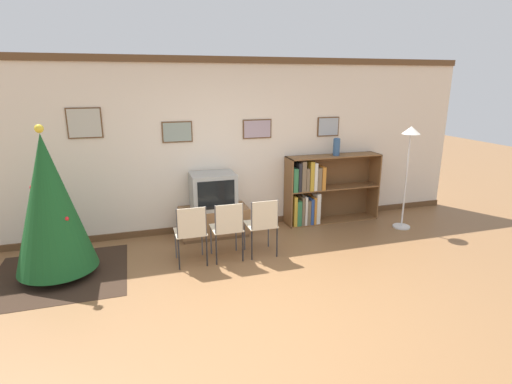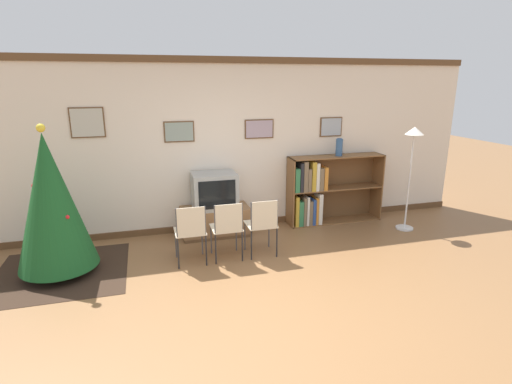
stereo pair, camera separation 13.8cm
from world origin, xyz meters
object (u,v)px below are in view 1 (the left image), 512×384
vase (337,147)px  folding_chair_right (262,224)px  television (213,191)px  tv_console (214,221)px  standing_lamp (409,151)px  bookshelf (316,191)px  folding_chair_center (228,227)px  folding_chair_left (191,231)px  christmas_tree (50,204)px

vase → folding_chair_right: bearing=-147.8°
television → vase: bearing=2.1°
tv_console → standing_lamp: (3.04, -0.58, 1.05)m
bookshelf → folding_chair_center: bearing=-149.9°
folding_chair_left → standing_lamp: 3.63m
christmas_tree → folding_chair_right: christmas_tree is taller
folding_chair_right → standing_lamp: (2.55, 0.37, 0.81)m
television → standing_lamp: (3.04, -0.58, 0.56)m
tv_console → vase: 2.37m
bookshelf → vase: 0.81m
folding_chair_center → standing_lamp: standing_lamp is taller
folding_chair_center → vase: size_ratio=2.83×
folding_chair_left → bookshelf: bearing=24.5°
television → vase: size_ratio=2.32×
folding_chair_right → vase: bearing=32.2°
vase → standing_lamp: size_ratio=0.17×
christmas_tree → bookshelf: size_ratio=1.14×
christmas_tree → bookshelf: (3.88, 0.83, -0.38)m
christmas_tree → tv_console: christmas_tree is taller
folding_chair_center → bookshelf: bookshelf is taller
television → vase: vase is taller
folding_chair_center → vase: vase is taller
tv_console → television: 0.50m
bookshelf → christmas_tree: bearing=-167.9°
bookshelf → standing_lamp: standing_lamp is taller
tv_console → folding_chair_right: 1.09m
standing_lamp → television: bearing=169.2°
tv_console → folding_chair_center: 0.98m
folding_chair_right → standing_lamp: standing_lamp is taller
vase → television: bearing=-177.9°
tv_console → folding_chair_center: bearing=-90.0°
television → folding_chair_left: bearing=-117.2°
christmas_tree → vase: 4.32m
vase → bookshelf: bearing=179.7°
tv_console → folding_chair_left: (-0.49, -0.95, 0.25)m
christmas_tree → standing_lamp: (5.15, 0.18, 0.34)m
folding_chair_left → tv_console: bearing=62.9°
bookshelf → standing_lamp: size_ratio=0.98×
television → folding_chair_center: (0.00, -0.95, -0.25)m
folding_chair_left → bookshelf: bookshelf is taller
standing_lamp → folding_chair_center: bearing=-173.1°
folding_chair_left → television: bearing=62.8°
television → folding_chair_center: size_ratio=0.82×
folding_chair_left → folding_chair_right: bearing=0.0°
television → folding_chair_left: (-0.49, -0.95, -0.25)m
christmas_tree → vase: size_ratio=6.46×
tv_console → folding_chair_left: size_ratio=1.28×
tv_console → folding_chair_right: size_ratio=1.28×
folding_chair_left → folding_chair_center: 0.49m
christmas_tree → standing_lamp: size_ratio=1.12×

